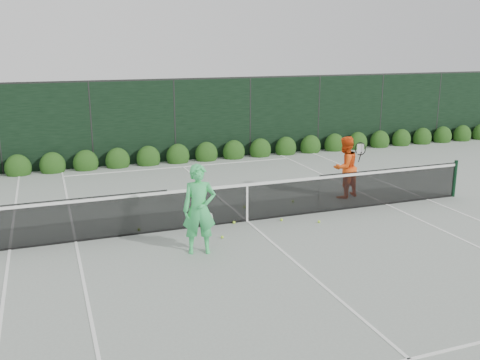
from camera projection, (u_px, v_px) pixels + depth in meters
name	position (u px, v px, depth m)	size (l,w,h in m)	color
ground	(247.00, 221.00, 13.34)	(80.00, 80.00, 0.00)	gray
tennis_net	(246.00, 201.00, 13.20)	(12.90, 0.10, 1.07)	#11341D
player_woman	(199.00, 209.00, 11.15)	(0.78, 0.60, 1.91)	#3DD26A
player_man	(345.00, 167.00, 15.20)	(1.03, 0.91, 1.77)	#FF5615
court_lines	(247.00, 221.00, 13.34)	(11.03, 23.83, 0.01)	white
windscreen_fence	(297.00, 190.00, 10.50)	(32.00, 21.07, 3.06)	black
hedge_row	(178.00, 156.00, 19.78)	(31.66, 0.65, 0.94)	#12370F
tennis_balls	(249.00, 219.00, 13.41)	(4.49, 2.05, 0.07)	#C1F737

